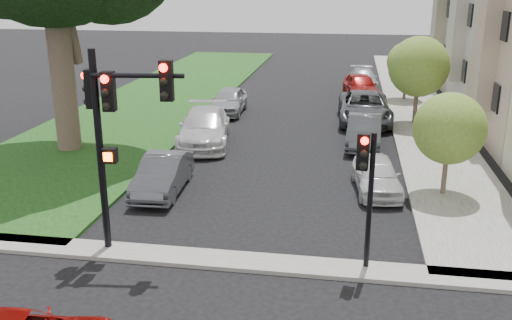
% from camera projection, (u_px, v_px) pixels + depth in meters
% --- Properties ---
extents(ground, '(140.00, 140.00, 0.00)m').
position_uv_depth(ground, '(222.00, 303.00, 13.58)').
color(ground, black).
rests_on(ground, ground).
extents(grass_strip, '(8.00, 44.00, 0.12)m').
position_uv_depth(grass_strip, '(168.00, 95.00, 37.51)').
color(grass_strip, black).
rests_on(grass_strip, ground).
extents(sidewalk_right, '(3.50, 44.00, 0.12)m').
position_uv_depth(sidewalk_right, '(414.00, 103.00, 35.07)').
color(sidewalk_right, '#726D5C').
rests_on(sidewalk_right, ground).
extents(sidewalk_cross, '(60.00, 1.00, 0.12)m').
position_uv_depth(sidewalk_cross, '(238.00, 261.00, 15.44)').
color(sidewalk_cross, '#726D5C').
rests_on(sidewalk_cross, ground).
extents(small_tree_a, '(2.48, 2.48, 3.72)m').
position_uv_depth(small_tree_a, '(449.00, 129.00, 19.47)').
color(small_tree_a, brown).
rests_on(small_tree_a, ground).
extents(small_tree_b, '(3.09, 3.09, 4.63)m').
position_uv_depth(small_tree_b, '(419.00, 67.00, 29.00)').
color(small_tree_b, brown).
rests_on(small_tree_b, ground).
extents(small_tree_c, '(2.46, 2.46, 3.69)m').
position_uv_depth(small_tree_c, '(407.00, 62.00, 35.23)').
color(small_tree_c, brown).
rests_on(small_tree_c, ground).
extents(traffic_signal_main, '(2.77, 0.72, 5.66)m').
position_uv_depth(traffic_signal_main, '(114.00, 116.00, 15.01)').
color(traffic_signal_main, black).
rests_on(traffic_signal_main, ground).
extents(traffic_signal_secondary, '(0.49, 0.39, 3.76)m').
position_uv_depth(traffic_signal_secondary, '(366.00, 176.00, 14.33)').
color(traffic_signal_secondary, black).
rests_on(traffic_signal_secondary, ground).
extents(car_parked_0, '(1.91, 3.90, 1.28)m').
position_uv_depth(car_parked_0, '(377.00, 175.00, 20.48)').
color(car_parked_0, silver).
rests_on(car_parked_0, ground).
extents(car_parked_1, '(1.68, 4.35, 1.41)m').
position_uv_depth(car_parked_1, '(364.00, 131.00, 26.00)').
color(car_parked_1, '#3F4247').
rests_on(car_parked_1, ground).
extents(car_parked_2, '(2.89, 5.88, 1.61)m').
position_uv_depth(car_parked_2, '(365.00, 108.00, 30.31)').
color(car_parked_2, '#3F4247').
rests_on(car_parked_2, ground).
extents(car_parked_3, '(2.61, 4.77, 1.54)m').
position_uv_depth(car_parked_3, '(361.00, 86.00, 36.69)').
color(car_parked_3, maroon).
rests_on(car_parked_3, ground).
extents(car_parked_4, '(2.09, 4.70, 1.34)m').
position_uv_depth(car_parked_4, '(363.00, 79.00, 39.83)').
color(car_parked_4, '#999BA0').
rests_on(car_parked_4, ground).
extents(car_parked_5, '(1.64, 4.15, 1.34)m').
position_uv_depth(car_parked_5, '(163.00, 174.00, 20.42)').
color(car_parked_5, '#3F4247').
rests_on(car_parked_5, ground).
extents(car_parked_6, '(3.16, 5.83, 1.60)m').
position_uv_depth(car_parked_6, '(204.00, 127.00, 26.36)').
color(car_parked_6, silver).
rests_on(car_parked_6, ground).
extents(car_parked_7, '(1.84, 4.33, 1.46)m').
position_uv_depth(car_parked_7, '(229.00, 101.00, 32.42)').
color(car_parked_7, '#999BA0').
rests_on(car_parked_7, ground).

